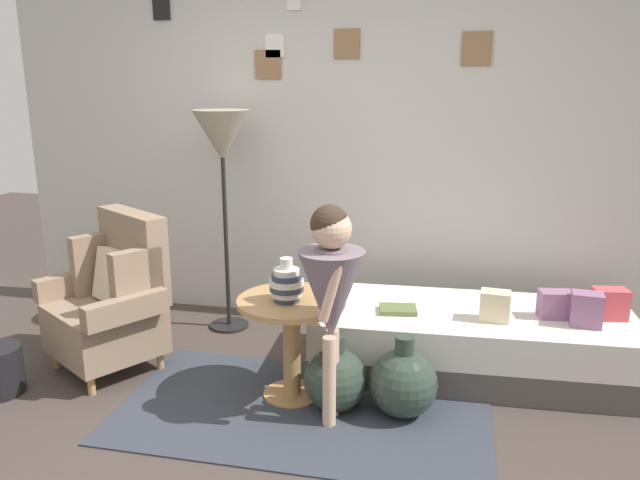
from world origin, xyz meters
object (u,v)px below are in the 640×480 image
(daybed, at_px, (471,341))
(demijohn_far, at_px, (403,383))
(armchair, at_px, (113,300))
(person_child, at_px, (331,286))
(vase_striped, at_px, (287,284))
(book_on_daybed, at_px, (398,310))
(side_table, at_px, (292,327))
(floor_lamp, at_px, (222,144))
(demijohn_near, at_px, (335,379))

(daybed, height_order, demijohn_far, demijohn_far)
(armchair, bearing_deg, person_child, -14.04)
(vase_striped, bearing_deg, book_on_daybed, 38.32)
(armchair, xyz_separation_m, side_table, (1.17, -0.15, -0.02))
(demijohn_far, bearing_deg, book_on_daybed, 99.45)
(side_table, relative_size, book_on_daybed, 2.74)
(vase_striped, bearing_deg, demijohn_far, -3.25)
(daybed, distance_m, book_on_daybed, 0.50)
(floor_lamp, relative_size, demijohn_near, 3.60)
(daybed, distance_m, demijohn_near, 0.95)
(person_child, bearing_deg, book_on_daybed, 65.55)
(person_child, bearing_deg, vase_striped, 147.36)
(vase_striped, bearing_deg, demijohn_near, -11.14)
(demijohn_near, bearing_deg, book_on_daybed, 60.59)
(daybed, bearing_deg, armchair, -170.00)
(demijohn_far, bearing_deg, vase_striped, 176.75)
(floor_lamp, xyz_separation_m, demijohn_far, (1.35, -0.96, -1.14))
(side_table, bearing_deg, floor_lamp, 128.58)
(daybed, xyz_separation_m, floor_lamp, (-1.71, 0.37, 1.13))
(side_table, bearing_deg, daybed, 27.98)
(vase_striped, xyz_separation_m, demijohn_far, (0.65, -0.04, -0.50))
(daybed, bearing_deg, demijohn_near, -139.61)
(floor_lamp, distance_m, demijohn_far, 2.01)
(demijohn_near, bearing_deg, demijohn_far, 2.97)
(vase_striped, relative_size, demijohn_near, 0.56)
(book_on_daybed, relative_size, demijohn_far, 0.48)
(book_on_daybed, bearing_deg, person_child, -114.45)
(armchair, height_order, person_child, person_child)
(armchair, height_order, vase_striped, armchair)
(vase_striped, distance_m, demijohn_near, 0.58)
(daybed, xyz_separation_m, demijohn_near, (-0.73, -0.62, -0.02))
(armchair, xyz_separation_m, demijohn_far, (1.81, -0.22, -0.25))
(person_child, bearing_deg, demijohn_far, 21.37)
(side_table, relative_size, person_child, 0.52)
(daybed, relative_size, demijohn_far, 4.26)
(demijohn_far, bearing_deg, floor_lamp, 144.37)
(side_table, relative_size, demijohn_far, 1.33)
(armchair, distance_m, demijohn_near, 1.48)
(armchair, relative_size, demijohn_near, 2.24)
(daybed, xyz_separation_m, book_on_daybed, (-0.44, -0.11, 0.22))
(demijohn_far, bearing_deg, person_child, -158.63)
(vase_striped, bearing_deg, daybed, 29.11)
(person_child, relative_size, book_on_daybed, 5.32)
(person_child, distance_m, demijohn_near, 0.59)
(side_table, xyz_separation_m, book_on_daybed, (0.55, 0.41, -0.01))
(armchair, height_order, demijohn_far, armchair)
(side_table, relative_size, demijohn_near, 1.39)
(floor_lamp, relative_size, book_on_daybed, 7.08)
(side_table, xyz_separation_m, floor_lamp, (-0.71, 0.89, 0.91))
(floor_lamp, bearing_deg, armchair, -121.69)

